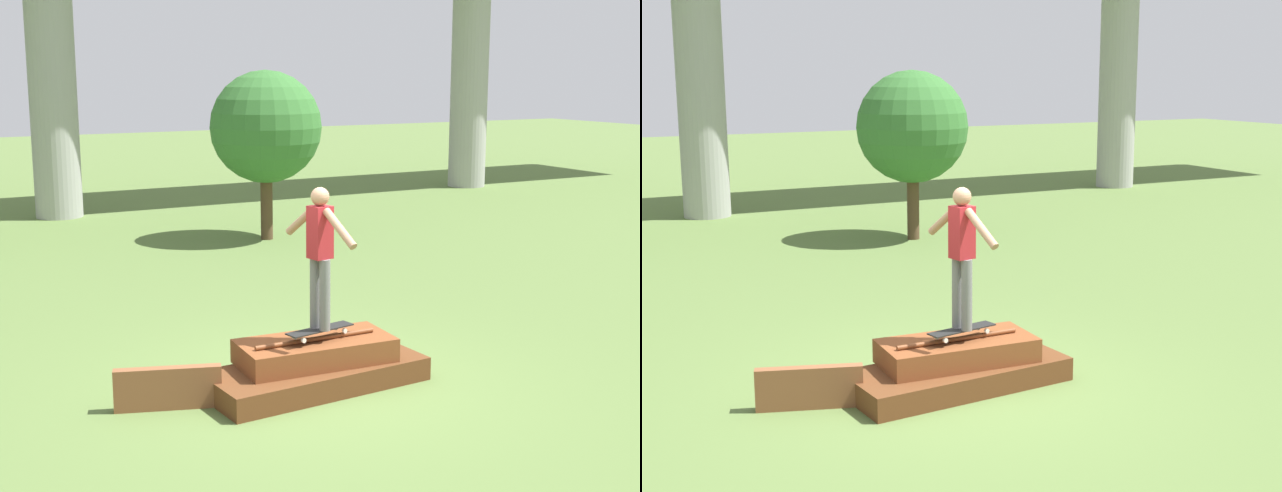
# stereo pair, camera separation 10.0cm
# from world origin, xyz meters

# --- Properties ---
(ground_plane) EXTENTS (80.00, 80.00, 0.00)m
(ground_plane) POSITION_xyz_m (0.00, 0.00, 0.00)
(ground_plane) COLOR #567038
(scrap_pile) EXTENTS (2.54, 1.17, 0.59)m
(scrap_pile) POSITION_xyz_m (0.01, 0.03, 0.23)
(scrap_pile) COLOR #5B3319
(scrap_pile) RESTS_ON ground_plane
(scrap_plank_loose) EXTENTS (1.10, 0.47, 0.45)m
(scrap_plank_loose) POSITION_xyz_m (-1.67, 0.15, 0.23)
(scrap_plank_loose) COLOR brown
(scrap_plank_loose) RESTS_ON ground_plane
(skateboard) EXTENTS (0.85, 0.33, 0.09)m
(skateboard) POSITION_xyz_m (0.05, -0.01, 0.66)
(skateboard) COLOR black
(skateboard) RESTS_ON scrap_pile
(skater) EXTENTS (0.30, 1.17, 1.58)m
(skater) POSITION_xyz_m (0.05, -0.01, 1.58)
(skater) COLOR slate
(skater) RESTS_ON skateboard
(tree_behind_left) EXTENTS (2.29, 2.29, 3.47)m
(tree_behind_left) POSITION_xyz_m (3.20, 8.26, 2.32)
(tree_behind_left) COLOR #4C3823
(tree_behind_left) RESTS_ON ground_plane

